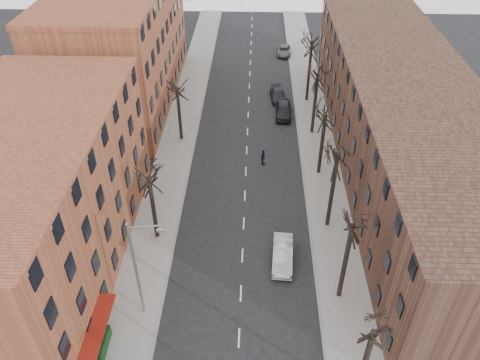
{
  "coord_description": "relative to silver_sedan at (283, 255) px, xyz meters",
  "views": [
    {
      "loc": [
        0.75,
        -11.53,
        29.31
      ],
      "look_at": [
        -0.39,
        21.32,
        4.0
      ],
      "focal_mm": 35.0,
      "sensor_mm": 36.0,
      "label": 1
    }
  ],
  "objects": [
    {
      "name": "tree_left_b",
      "position": [
        -10.95,
        18.5,
        -0.77
      ],
      "size": [
        5.2,
        5.2,
        9.5
      ],
      "primitive_type": null,
      "color": "black",
      "rests_on": "ground"
    },
    {
      "name": "building_right",
      "position": [
        12.65,
        14.5,
        4.23
      ],
      "size": [
        12.0,
        50.0,
        10.0
      ],
      "primitive_type": "cube",
      "color": "#533626",
      "rests_on": "ground"
    },
    {
      "name": "streetlight",
      "position": [
        -10.38,
        -5.5,
        4.24
      ],
      "size": [
        2.45,
        0.22,
        9.03
      ],
      "color": "slate",
      "rests_on": "ground"
    },
    {
      "name": "silver_sedan",
      "position": [
        0.0,
        0.0,
        0.0
      ],
      "size": [
        1.89,
        4.75,
        1.54
      ],
      "primitive_type": "imported",
      "rotation": [
        0.0,
        0.0,
        -0.06
      ],
      "color": "#AFB1B6",
      "rests_on": "ground"
    },
    {
      "name": "sidewalk_left",
      "position": [
        -11.35,
        19.5,
        -0.69
      ],
      "size": [
        4.0,
        90.0,
        0.15
      ],
      "primitive_type": "cube",
      "color": "gray",
      "rests_on": "ground"
    },
    {
      "name": "building_left_near",
      "position": [
        -19.35,
        -0.5,
        5.23
      ],
      "size": [
        12.0,
        26.0,
        12.0
      ],
      "primitive_type": "cube",
      "color": "brown",
      "rests_on": "ground"
    },
    {
      "name": "tree_right_c",
      "position": [
        4.25,
        4.5,
        -0.77
      ],
      "size": [
        5.2,
        5.2,
        11.6
      ],
      "primitive_type": null,
      "color": "black",
      "rests_on": "ground"
    },
    {
      "name": "tree_right_b",
      "position": [
        4.25,
        -3.5,
        -0.77
      ],
      "size": [
        5.2,
        5.2,
        10.8
      ],
      "primitive_type": null,
      "color": "black",
      "rests_on": "ground"
    },
    {
      "name": "tree_left_a",
      "position": [
        -10.95,
        2.5,
        -0.77
      ],
      "size": [
        5.2,
        5.2,
        9.5
      ],
      "primitive_type": null,
      "color": "black",
      "rests_on": "ground"
    },
    {
      "name": "sidewalk_right",
      "position": [
        4.65,
        19.5,
        -0.69
      ],
      "size": [
        4.0,
        90.0,
        0.15
      ],
      "primitive_type": "cube",
      "color": "gray",
      "rests_on": "ground"
    },
    {
      "name": "tree_right_d",
      "position": [
        4.25,
        12.5,
        -0.77
      ],
      "size": [
        5.2,
        5.2,
        10.0
      ],
      "primitive_type": null,
      "color": "black",
      "rests_on": "ground"
    },
    {
      "name": "parked_car_near",
      "position": [
        1.04,
        24.38,
        0.04
      ],
      "size": [
        2.1,
        4.85,
        1.63
      ],
      "primitive_type": "imported",
      "rotation": [
        0.0,
        0.0,
        -0.04
      ],
      "color": "black",
      "rests_on": "ground"
    },
    {
      "name": "parked_car_mid",
      "position": [
        0.45,
        28.71,
        -0.13
      ],
      "size": [
        2.22,
        4.56,
        1.28
      ],
      "primitive_type": "imported",
      "rotation": [
        0.0,
        0.0,
        0.1
      ],
      "color": "black",
      "rests_on": "ground"
    },
    {
      "name": "building_left_far",
      "position": [
        -19.35,
        28.5,
        6.23
      ],
      "size": [
        12.0,
        28.0,
        14.0
      ],
      "primitive_type": "cube",
      "color": "brown",
      "rests_on": "ground"
    },
    {
      "name": "tree_right_f",
      "position": [
        4.25,
        28.5,
        -0.77
      ],
      "size": [
        5.2,
        5.2,
        11.6
      ],
      "primitive_type": null,
      "color": "black",
      "rests_on": "ground"
    },
    {
      "name": "parked_car_far",
      "position": [
        1.88,
        43.81,
        -0.15
      ],
      "size": [
        2.17,
        4.51,
        1.24
      ],
      "primitive_type": "imported",
      "rotation": [
        0.0,
        0.0,
        -0.03
      ],
      "color": "#53565A",
      "rests_on": "ground"
    },
    {
      "name": "tree_right_e",
      "position": [
        4.25,
        20.5,
        -0.77
      ],
      "size": [
        5.2,
        5.2,
        10.8
      ],
      "primitive_type": null,
      "color": "black",
      "rests_on": "ground"
    },
    {
      "name": "awning_left",
      "position": [
        -12.75,
        -9.5,
        -0.77
      ],
      "size": [
        1.2,
        7.0,
        0.15
      ],
      "primitive_type": "cube",
      "color": "maroon",
      "rests_on": "ground"
    },
    {
      "name": "pedestrian_crossing",
      "position": [
        -1.58,
        13.91,
        0.12
      ],
      "size": [
        0.77,
        1.13,
        1.78
      ],
      "primitive_type": "imported",
      "rotation": [
        0.0,
        0.0,
        1.22
      ],
      "color": "black",
      "rests_on": "ground"
    }
  ]
}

